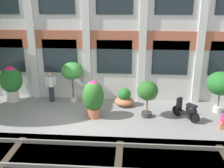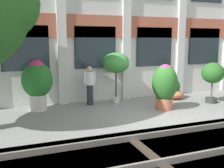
% 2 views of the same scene
% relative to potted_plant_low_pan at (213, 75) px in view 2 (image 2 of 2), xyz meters
% --- Properties ---
extents(ground_plane, '(80.00, 80.00, 0.00)m').
position_rel_potted_plant_low_pan_xyz_m(ground_plane, '(-2.96, -0.91, -1.17)').
color(ground_plane, gray).
extents(apartment_facade, '(16.85, 0.64, 7.16)m').
position_rel_potted_plant_low_pan_xyz_m(apartment_facade, '(-2.96, 2.24, 2.41)').
color(apartment_facade, silver).
rests_on(apartment_facade, ground).
extents(rail_tracks, '(24.49, 2.80, 0.43)m').
position_rel_potted_plant_low_pan_xyz_m(rail_tracks, '(-2.96, -3.30, -1.30)').
color(rail_tracks, '#5B5449').
rests_on(rail_tracks, ground).
extents(potted_plant_low_pan, '(0.91, 0.91, 1.66)m').
position_rel_potted_plant_low_pan_xyz_m(potted_plant_low_pan, '(0.00, 0.00, 0.00)').
color(potted_plant_low_pan, '#333333').
rests_on(potted_plant_low_pan, ground).
extents(potted_plant_ribbed_drum, '(0.94, 0.94, 1.69)m').
position_rel_potted_plant_low_pan_xyz_m(potted_plant_ribbed_drum, '(-2.37, -0.20, -0.22)').
color(potted_plant_ribbed_drum, '#B76647').
rests_on(potted_plant_ribbed_drum, ground).
extents(potted_plant_tall_urn, '(1.09, 1.09, 2.06)m').
position_rel_potted_plant_low_pan_xyz_m(potted_plant_tall_urn, '(-3.63, 1.47, 0.44)').
color(potted_plant_tall_urn, beige).
rests_on(potted_plant_tall_urn, ground).
extents(potted_plant_wide_bowl, '(0.95, 0.95, 0.87)m').
position_rel_potted_plant_low_pan_xyz_m(potted_plant_wide_bowl, '(-1.03, 1.23, -0.82)').
color(potted_plant_wide_bowl, '#B76647').
rests_on(potted_plant_wide_bowl, ground).
extents(potted_plant_fluted_column, '(1.12, 1.12, 1.85)m').
position_rel_potted_plant_low_pan_xyz_m(potted_plant_fluted_column, '(-6.75, 1.35, -0.08)').
color(potted_plant_fluted_column, beige).
rests_on(potted_plant_fluted_column, ground).
extents(resident_by_doorway, '(0.52, 0.34, 1.54)m').
position_rel_potted_plant_low_pan_xyz_m(resident_by_doorway, '(-4.75, 1.46, -0.34)').
color(resident_by_doorway, '#282833').
rests_on(resident_by_doorway, ground).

